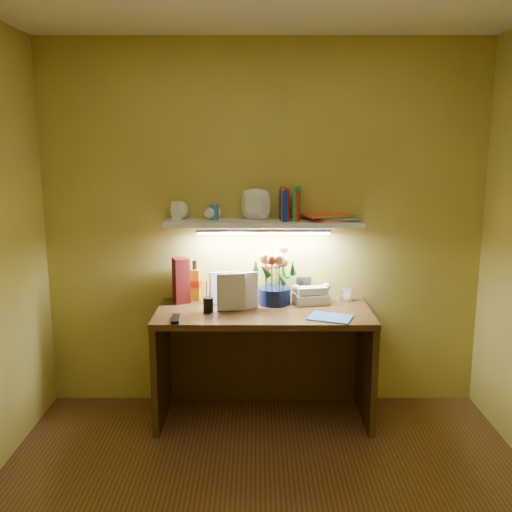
{
  "coord_description": "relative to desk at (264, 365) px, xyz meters",
  "views": [
    {
      "loc": [
        -0.05,
        -2.36,
        1.82
      ],
      "look_at": [
        -0.05,
        1.35,
        1.08
      ],
      "focal_mm": 40.0,
      "sensor_mm": 36.0,
      "label": 1
    }
  ],
  "objects": [
    {
      "name": "blue_folder",
      "position": [
        0.41,
        -0.16,
        0.38
      ],
      "size": [
        0.31,
        0.27,
        0.01
      ],
      "primitive_type": "cube",
      "rotation": [
        0.0,
        0.0,
        -0.37
      ],
      "color": "#357ECF",
      "rests_on": "desk"
    },
    {
      "name": "pen_cup",
      "position": [
        -0.36,
        -0.03,
        0.46
      ],
      "size": [
        0.08,
        0.08,
        0.16
      ],
      "primitive_type": "cylinder",
      "rotation": [
        0.0,
        0.0,
        -0.19
      ],
      "color": "black",
      "rests_on": "desk"
    },
    {
      "name": "wall_shelf",
      "position": [
        0.0,
        0.19,
        0.96
      ],
      "size": [
        1.31,
        0.33,
        0.25
      ],
      "color": "white",
      "rests_on": "ground"
    },
    {
      "name": "whisky_bottle",
      "position": [
        -0.47,
        0.25,
        0.52
      ],
      "size": [
        0.09,
        0.09,
        0.28
      ],
      "primitive_type": null,
      "rotation": [
        0.0,
        0.0,
        -0.17
      ],
      "color": "#B5710A",
      "rests_on": "desk"
    },
    {
      "name": "desk_clock",
      "position": [
        0.57,
        0.25,
        0.42
      ],
      "size": [
        0.09,
        0.06,
        0.08
      ],
      "primitive_type": "cube",
      "rotation": [
        0.0,
        0.0,
        -0.25
      ],
      "color": "silver",
      "rests_on": "desk"
    },
    {
      "name": "telephone",
      "position": [
        0.32,
        0.18,
        0.44
      ],
      "size": [
        0.25,
        0.21,
        0.13
      ],
      "primitive_type": null,
      "rotation": [
        0.0,
        0.0,
        0.2
      ],
      "color": "beige",
      "rests_on": "desk"
    },
    {
      "name": "art_card",
      "position": [
        -0.26,
        0.18,
        0.48
      ],
      "size": [
        0.22,
        0.1,
        0.22
      ],
      "primitive_type": null,
      "rotation": [
        0.0,
        0.0,
        0.27
      ],
      "color": "white",
      "rests_on": "desk"
    },
    {
      "name": "desk_book_a",
      "position": [
        -0.3,
        -0.01,
        0.5
      ],
      "size": [
        0.19,
        0.03,
        0.25
      ],
      "primitive_type": "imported",
      "rotation": [
        0.0,
        0.0,
        0.05
      ],
      "color": "beige",
      "rests_on": "desk"
    },
    {
      "name": "desk_book_b",
      "position": [
        -0.21,
        0.01,
        0.5
      ],
      "size": [
        0.18,
        0.07,
        0.25
      ],
      "primitive_type": "imported",
      "rotation": [
        0.0,
        0.0,
        0.28
      ],
      "color": "white",
      "rests_on": "desk"
    },
    {
      "name": "desk",
      "position": [
        0.0,
        0.0,
        0.0
      ],
      "size": [
        1.4,
        0.6,
        0.75
      ],
      "primitive_type": "cube",
      "color": "#311E0D",
      "rests_on": "ground"
    },
    {
      "name": "whisky_box",
      "position": [
        -0.56,
        0.19,
        0.53
      ],
      "size": [
        0.13,
        0.13,
        0.31
      ],
      "primitive_type": "cube",
      "rotation": [
        0.0,
        0.0,
        0.41
      ],
      "color": "#571011",
      "rests_on": "desk"
    },
    {
      "name": "flower_bouquet",
      "position": [
        0.07,
        0.17,
        0.57
      ],
      "size": [
        0.29,
        0.29,
        0.39
      ],
      "primitive_type": null,
      "rotation": [
        0.0,
        0.0,
        0.23
      ],
      "color": "#08103C",
      "rests_on": "desk"
    },
    {
      "name": "tv_remote",
      "position": [
        -0.55,
        -0.21,
        0.38
      ],
      "size": [
        0.06,
        0.17,
        0.02
      ],
      "primitive_type": "cube",
      "rotation": [
        0.0,
        0.0,
        0.09
      ],
      "color": "black",
      "rests_on": "desk"
    }
  ]
}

